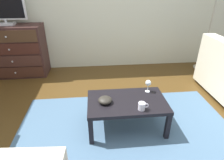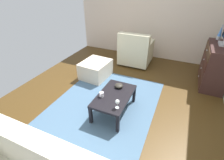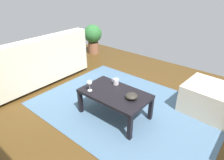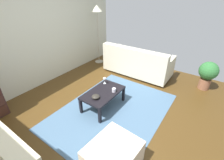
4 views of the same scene
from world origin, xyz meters
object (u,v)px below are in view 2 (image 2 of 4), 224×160
Objects in this scene: mug at (102,94)px; bowl_decorative at (119,86)px; dresser at (215,66)px; wine_glass at (117,102)px; ottoman at (96,69)px; armchair at (136,51)px; lava_lamp at (220,33)px; coffee_table at (114,97)px.

mug is 0.73× the size of bowl_decorative.
dresser reaches higher than mug.
wine_glass reaches higher than ottoman.
dresser is at bearing 80.77° from armchair.
armchair is (0.11, -1.87, -0.70)m from lava_lamp.
lava_lamp reaches higher than mug.
wine_glass is 0.40m from mug.
bowl_decorative is at bearing 7.53° from armchair.
wine_glass is 0.17× the size of armchair.
lava_lamp is at bearing 115.75° from ottoman.
armchair is at bearing -86.70° from lava_lamp.
ottoman is (1.11, -0.66, -0.17)m from armchair.
armchair is at bearing 149.21° from ottoman.
mug is 0.12× the size of armchair.
armchair is (-0.31, -1.91, -0.09)m from dresser.
wine_glass is 1.70m from ottoman.
wine_glass is (0.29, 0.18, 0.16)m from coffee_table.
mug is 0.16× the size of ottoman.
coffee_table is 1.35m from ottoman.
armchair is at bearing -172.88° from coffee_table.
ottoman is at bearing -64.25° from lava_lamp.
mug is 2.23m from armchair.
wine_glass is at bearing 10.39° from armchair.
dresser is 1.12× the size of armchair.
lava_lamp is 2.83m from coffee_table.
bowl_decorative is (-0.25, -0.02, 0.08)m from coffee_table.
armchair is (-2.38, -0.44, -0.12)m from wine_glass.
mug is at bearing 2.02° from armchair.
wine_glass is 0.22× the size of ottoman.
ottoman is at bearing -136.64° from coffee_table.
wine_glass reaches higher than mug.
ottoman is (0.80, -2.58, -0.26)m from dresser.
bowl_decorative is (-0.38, 0.16, -0.01)m from mug.
mug is at bearing -43.82° from dresser.
coffee_table is 2.11m from armchair.
bowl_decorative reaches higher than ottoman.
lava_lamp reaches higher than dresser.
armchair is at bearing -169.61° from wine_glass.
lava_lamp is at bearing 150.07° from wine_glass.
mug is 1.35m from ottoman.
wine_glass reaches higher than coffee_table.
wine_glass is at bearing -35.49° from dresser.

